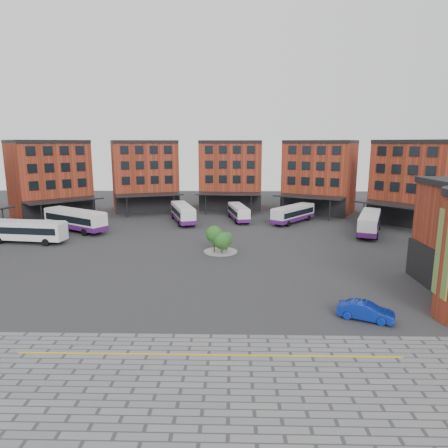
{
  "coord_description": "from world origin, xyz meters",
  "views": [
    {
      "loc": [
        3.59,
        -38.54,
        14.05
      ],
      "look_at": [
        2.47,
        10.8,
        4.0
      ],
      "focal_mm": 32.0,
      "sensor_mm": 36.0,
      "label": 1
    }
  ],
  "objects_px": {
    "bus_b": "(75,220)",
    "bus_f": "(369,222)",
    "bus_e": "(293,214)",
    "bus_a": "(26,230)",
    "tree_island": "(220,239)",
    "bus_c": "(183,213)",
    "blue_car": "(366,311)",
    "bus_d": "(239,212)"
  },
  "relations": [
    {
      "from": "tree_island",
      "to": "bus_e",
      "type": "xyz_separation_m",
      "value": [
        12.45,
        20.5,
        -0.19
      ]
    },
    {
      "from": "bus_c",
      "to": "bus_f",
      "type": "bearing_deg",
      "value": -32.81
    },
    {
      "from": "bus_f",
      "to": "blue_car",
      "type": "xyz_separation_m",
      "value": [
        -10.66,
        -31.38,
        -1.09
      ]
    },
    {
      "from": "tree_island",
      "to": "bus_c",
      "type": "distance_m",
      "value": 21.7
    },
    {
      "from": "bus_b",
      "to": "bus_f",
      "type": "xyz_separation_m",
      "value": [
        46.92,
        -0.89,
        -0.09
      ]
    },
    {
      "from": "bus_b",
      "to": "bus_f",
      "type": "bearing_deg",
      "value": -58.85
    },
    {
      "from": "bus_a",
      "to": "bus_f",
      "type": "xyz_separation_m",
      "value": [
        50.85,
        6.95,
        -0.07
      ]
    },
    {
      "from": "bus_c",
      "to": "bus_e",
      "type": "distance_m",
      "value": 19.8
    },
    {
      "from": "blue_car",
      "to": "bus_c",
      "type": "bearing_deg",
      "value": 50.85
    },
    {
      "from": "bus_f",
      "to": "tree_island",
      "type": "bearing_deg",
      "value": -130.88
    },
    {
      "from": "bus_b",
      "to": "bus_e",
      "type": "height_order",
      "value": "bus_b"
    },
    {
      "from": "tree_island",
      "to": "bus_d",
      "type": "xyz_separation_m",
      "value": [
        2.7,
        22.46,
        -0.35
      ]
    },
    {
      "from": "bus_b",
      "to": "blue_car",
      "type": "xyz_separation_m",
      "value": [
        36.26,
        -32.27,
        -1.17
      ]
    },
    {
      "from": "bus_e",
      "to": "bus_a",
      "type": "bearing_deg",
      "value": -119.37
    },
    {
      "from": "bus_e",
      "to": "bus_f",
      "type": "bearing_deg",
      "value": 0.21
    },
    {
      "from": "bus_d",
      "to": "blue_car",
      "type": "bearing_deg",
      "value": -87.67
    },
    {
      "from": "bus_c",
      "to": "blue_car",
      "type": "relative_size",
      "value": 2.63
    },
    {
      "from": "bus_e",
      "to": "blue_car",
      "type": "bearing_deg",
      "value": -50.63
    },
    {
      "from": "tree_island",
      "to": "bus_c",
      "type": "relative_size",
      "value": 0.38
    },
    {
      "from": "bus_f",
      "to": "blue_car",
      "type": "height_order",
      "value": "bus_f"
    },
    {
      "from": "bus_f",
      "to": "bus_b",
      "type": "bearing_deg",
      "value": -159.09
    },
    {
      "from": "bus_e",
      "to": "tree_island",
      "type": "bearing_deg",
      "value": -81.86
    },
    {
      "from": "bus_b",
      "to": "bus_e",
      "type": "bearing_deg",
      "value": -45.66
    },
    {
      "from": "tree_island",
      "to": "bus_c",
      "type": "bearing_deg",
      "value": 109.82
    },
    {
      "from": "tree_island",
      "to": "blue_car",
      "type": "bearing_deg",
      "value": -57.57
    },
    {
      "from": "bus_d",
      "to": "bus_f",
      "type": "height_order",
      "value": "bus_f"
    },
    {
      "from": "bus_c",
      "to": "bus_e",
      "type": "relative_size",
      "value": 1.16
    },
    {
      "from": "bus_f",
      "to": "blue_car",
      "type": "distance_m",
      "value": 33.16
    },
    {
      "from": "tree_island",
      "to": "bus_c",
      "type": "height_order",
      "value": "tree_island"
    },
    {
      "from": "bus_e",
      "to": "bus_d",
      "type": "bearing_deg",
      "value": -151.96
    },
    {
      "from": "tree_island",
      "to": "bus_d",
      "type": "bearing_deg",
      "value": 83.14
    },
    {
      "from": "blue_car",
      "to": "bus_d",
      "type": "bearing_deg",
      "value": 37.55
    },
    {
      "from": "bus_c",
      "to": "bus_d",
      "type": "bearing_deg",
      "value": -5.55
    },
    {
      "from": "bus_a",
      "to": "bus_f",
      "type": "distance_m",
      "value": 51.32
    },
    {
      "from": "bus_c",
      "to": "bus_b",
      "type": "bearing_deg",
      "value": -172.04
    },
    {
      "from": "bus_d",
      "to": "bus_e",
      "type": "distance_m",
      "value": 9.94
    },
    {
      "from": "bus_e",
      "to": "bus_b",
      "type": "bearing_deg",
      "value": -128.49
    },
    {
      "from": "bus_b",
      "to": "bus_f",
      "type": "relative_size",
      "value": 1.0
    },
    {
      "from": "bus_a",
      "to": "bus_b",
      "type": "xyz_separation_m",
      "value": [
        3.93,
        7.83,
        0.01
      ]
    },
    {
      "from": "tree_island",
      "to": "blue_car",
      "type": "relative_size",
      "value": 1.0
    },
    {
      "from": "bus_a",
      "to": "bus_b",
      "type": "bearing_deg",
      "value": -19.23
    },
    {
      "from": "bus_c",
      "to": "tree_island",
      "type": "bearing_deg",
      "value": -87.25
    }
  ]
}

